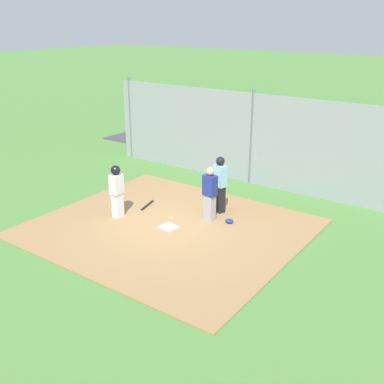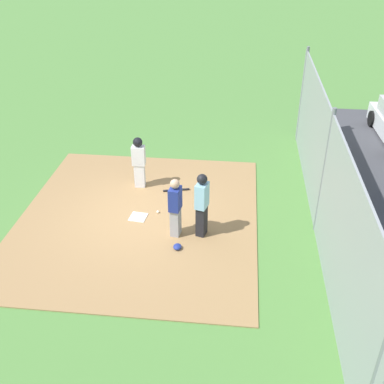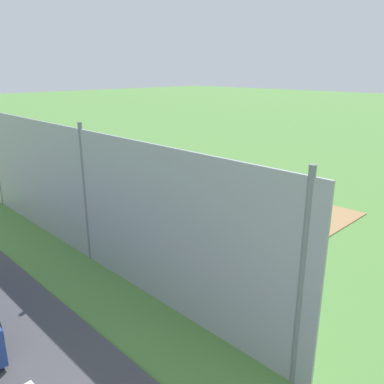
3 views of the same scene
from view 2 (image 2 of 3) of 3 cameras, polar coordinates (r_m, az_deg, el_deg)
name	(u,v)px [view 2 (image 2 of 3)]	position (r m, az deg, el deg)	size (l,w,h in m)	color
ground_plane	(138,218)	(12.74, -6.60, -3.21)	(140.00, 140.00, 0.00)	#51843D
dirt_infield	(138,218)	(12.74, -6.60, -3.15)	(7.20, 6.40, 0.03)	#9E774C
home_plate	(138,217)	(12.72, -6.61, -3.06)	(0.44, 0.44, 0.02)	white
catcher	(175,207)	(11.56, -2.06, -1.82)	(0.42, 0.31, 1.60)	#9E9EA3
umpire	(202,204)	(11.51, 1.21, -1.45)	(0.44, 0.35, 1.74)	black
runner	(139,159)	(13.74, -6.54, 3.99)	(0.28, 0.39, 1.59)	silver
baseball_bat	(176,190)	(13.83, -1.94, 0.25)	(0.06, 0.06, 0.79)	black
catcher_mask	(177,247)	(11.49, -1.80, -6.71)	(0.24, 0.20, 0.12)	navy
baseball	(158,212)	(12.84, -4.20, -2.44)	(0.07, 0.07, 0.07)	white
backstop_fence	(324,176)	(11.83, 15.83, 1.93)	(12.00, 0.10, 3.35)	#93999E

